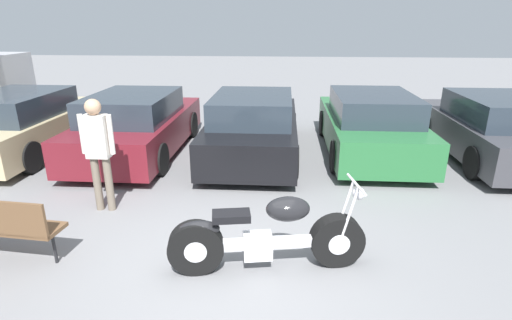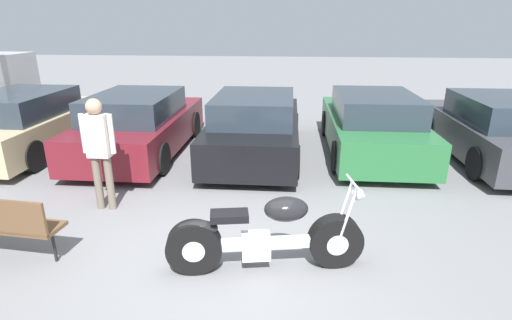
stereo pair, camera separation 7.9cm
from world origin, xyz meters
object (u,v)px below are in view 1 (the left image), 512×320
motorcycle (266,237)px  person_standing (98,146)px  parked_car_maroon (138,125)px  parked_car_green (369,125)px  parked_car_dark_grey (493,129)px  parked_car_champagne (25,124)px  parked_car_black (253,127)px

motorcycle → person_standing: person_standing is taller
parked_car_maroon → person_standing: 2.90m
parked_car_maroon → person_standing: person_standing is taller
parked_car_green → parked_car_dark_grey: same height
motorcycle → person_standing: size_ratio=1.33×
parked_car_champagne → parked_car_dark_grey: same height
parked_car_dark_grey → parked_car_green: bearing=176.2°
motorcycle → parked_car_champagne: 7.02m
motorcycle → parked_car_black: bearing=96.4°
motorcycle → parked_car_black: 4.34m
parked_car_black → person_standing: bearing=-126.3°
parked_car_champagne → parked_car_maroon: size_ratio=1.00×
motorcycle → parked_car_maroon: size_ratio=0.54×
person_standing → parked_car_green: bearing=34.6°
parked_car_maroon → parked_car_champagne: bearing=-178.5°
parked_car_black → parked_car_dark_grey: 5.15m
motorcycle → parked_car_champagne: (-5.64, 4.18, 0.23)m
motorcycle → parked_car_green: bearing=65.8°
parked_car_maroon → parked_car_black: (2.57, 0.06, 0.00)m
person_standing → parked_car_black: bearing=53.7°
parked_car_champagne → parked_car_black: size_ratio=1.00×
parked_car_green → parked_car_dark_grey: bearing=-3.8°
parked_car_maroon → parked_car_black: same height
parked_car_champagne → parked_car_black: (5.15, 0.13, 0.00)m
parked_car_green → person_standing: size_ratio=2.47×
parked_car_dark_grey → person_standing: person_standing is taller
parked_car_champagne → parked_car_green: same height
person_standing → parked_car_champagne: bearing=137.5°
parked_car_black → parked_car_maroon: bearing=-178.6°
parked_car_dark_grey → person_standing: size_ratio=2.47×
parked_car_champagne → parked_car_green: (7.72, 0.47, 0.00)m
parked_car_champagne → parked_car_green: 7.74m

